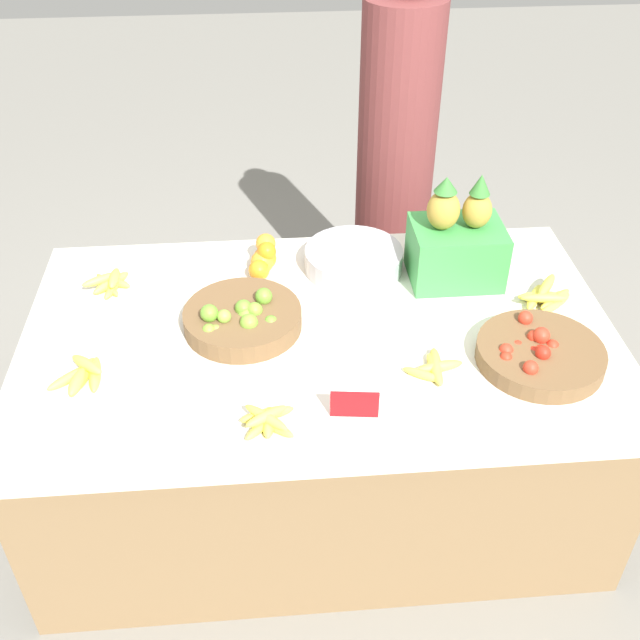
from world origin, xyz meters
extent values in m
plane|color=gray|center=(0.00, 0.00, 0.00)|extent=(12.00, 12.00, 0.00)
cube|color=olive|center=(0.00, 0.00, 0.32)|extent=(1.77, 1.10, 0.65)
cube|color=silver|center=(0.00, 0.00, 0.65)|extent=(1.84, 1.14, 0.01)
cylinder|color=brown|center=(-0.24, 0.05, 0.69)|extent=(0.37, 0.37, 0.06)
sphere|color=#89BC42|center=(-0.32, -0.03, 0.70)|extent=(0.04, 0.04, 0.04)
sphere|color=#7AB238|center=(-0.20, 0.04, 0.72)|extent=(0.05, 0.05, 0.05)
sphere|color=#89BC42|center=(-0.30, 0.03, 0.68)|extent=(0.04, 0.04, 0.04)
sphere|color=#6BA333|center=(-0.17, 0.10, 0.74)|extent=(0.05, 0.05, 0.05)
sphere|color=#7AB238|center=(-0.30, 0.06, 0.69)|extent=(0.04, 0.04, 0.04)
sphere|color=#7AB238|center=(-0.34, -0.03, 0.71)|extent=(0.04, 0.04, 0.04)
sphere|color=#7AB238|center=(-0.15, -0.03, 0.68)|extent=(0.04, 0.04, 0.04)
sphere|color=#6BA333|center=(-0.33, 0.02, 0.74)|extent=(0.06, 0.06, 0.06)
sphere|color=#89BC42|center=(-0.29, 0.01, 0.73)|extent=(0.04, 0.04, 0.04)
sphere|color=#7AB238|center=(-0.22, -0.01, 0.70)|extent=(0.05, 0.05, 0.05)
sphere|color=#7AB238|center=(-0.24, 0.05, 0.71)|extent=(0.04, 0.04, 0.04)
sphere|color=#7AB238|center=(-0.22, -0.02, 0.72)|extent=(0.06, 0.06, 0.06)
sphere|color=#6BA333|center=(-0.23, 0.05, 0.73)|extent=(0.05, 0.05, 0.05)
sphere|color=#6BA333|center=(-0.15, 0.00, 0.71)|extent=(0.04, 0.04, 0.04)
sphere|color=#7AB238|center=(-0.23, 0.04, 0.71)|extent=(0.05, 0.05, 0.05)
sphere|color=#7AB238|center=(-0.23, 0.00, 0.70)|extent=(0.05, 0.05, 0.05)
cylinder|color=brown|center=(0.63, -0.19, 0.68)|extent=(0.37, 0.37, 0.05)
sphere|color=red|center=(0.61, -0.19, 0.70)|extent=(0.04, 0.04, 0.04)
sphere|color=red|center=(0.52, -0.22, 0.71)|extent=(0.04, 0.04, 0.04)
sphere|color=red|center=(0.57, -0.16, 0.69)|extent=(0.05, 0.05, 0.05)
sphere|color=red|center=(0.67, -0.18, 0.70)|extent=(0.04, 0.04, 0.04)
sphere|color=red|center=(0.62, -0.14, 0.71)|extent=(0.04, 0.04, 0.04)
sphere|color=red|center=(0.63, -0.19, 0.69)|extent=(0.05, 0.05, 0.05)
sphere|color=red|center=(0.57, -0.28, 0.72)|extent=(0.04, 0.04, 0.04)
sphere|color=red|center=(0.53, -0.19, 0.71)|extent=(0.04, 0.04, 0.04)
sphere|color=red|center=(0.76, -0.22, 0.68)|extent=(0.04, 0.04, 0.04)
sphere|color=red|center=(0.64, -0.15, 0.73)|extent=(0.05, 0.05, 0.05)
sphere|color=red|center=(0.62, -0.23, 0.72)|extent=(0.04, 0.04, 0.04)
sphere|color=red|center=(0.62, -0.06, 0.72)|extent=(0.05, 0.05, 0.05)
sphere|color=orange|center=(-0.17, 0.36, 0.70)|extent=(0.08, 0.08, 0.08)
sphere|color=orange|center=(-0.18, 0.37, 0.69)|extent=(0.06, 0.06, 0.06)
sphere|color=orange|center=(-0.16, 0.38, 0.70)|extent=(0.08, 0.08, 0.08)
sphere|color=orange|center=(-0.18, 0.31, 0.69)|extent=(0.07, 0.07, 0.07)
sphere|color=orange|center=(-0.15, 0.36, 0.74)|extent=(0.06, 0.06, 0.06)
sphere|color=orange|center=(-0.15, 0.41, 0.74)|extent=(0.07, 0.07, 0.07)
cylinder|color=#B7B7BF|center=(0.15, 0.35, 0.70)|extent=(0.34, 0.34, 0.08)
cube|color=red|center=(0.06, -0.37, 0.70)|extent=(0.13, 0.02, 0.09)
cube|color=green|center=(0.48, 0.27, 0.76)|extent=(0.30, 0.23, 0.20)
ellipsoid|color=#B28E38|center=(0.42, 0.27, 0.92)|extent=(0.11, 0.11, 0.13)
cone|color=#387A33|center=(0.42, 0.27, 1.01)|extent=(0.07, 0.07, 0.05)
ellipsoid|color=#B28E38|center=(0.53, 0.27, 0.91)|extent=(0.10, 0.10, 0.12)
cone|color=#387A33|center=(0.53, 0.27, 1.01)|extent=(0.07, 0.07, 0.07)
ellipsoid|color=#EFDB4C|center=(-0.69, -0.15, 0.67)|extent=(0.05, 0.14, 0.03)
ellipsoid|color=#EFDB4C|center=(-0.73, -0.16, 0.67)|extent=(0.13, 0.12, 0.03)
ellipsoid|color=#EFDB4C|center=(-0.66, -0.16, 0.67)|extent=(0.05, 0.15, 0.03)
ellipsoid|color=#EFDB4C|center=(-0.68, -0.14, 0.70)|extent=(0.11, 0.11, 0.03)
ellipsoid|color=#EFDB4C|center=(-0.69, -0.22, 0.70)|extent=(0.05, 0.11, 0.03)
ellipsoid|color=#EFDB4C|center=(-0.69, 0.30, 0.67)|extent=(0.11, 0.15, 0.03)
ellipsoid|color=#EFDB4C|center=(-0.68, 0.31, 0.67)|extent=(0.12, 0.14, 0.03)
ellipsoid|color=#EFDB4C|center=(-0.67, 0.32, 0.67)|extent=(0.13, 0.09, 0.03)
ellipsoid|color=#EFDB4C|center=(-0.67, 0.28, 0.67)|extent=(0.06, 0.12, 0.03)
ellipsoid|color=#EFDB4C|center=(-0.68, 0.31, 0.67)|extent=(0.06, 0.12, 0.04)
ellipsoid|color=#EFDB4C|center=(-0.70, 0.30, 0.70)|extent=(0.13, 0.09, 0.03)
ellipsoid|color=#EFDB4C|center=(-0.66, 0.30, 0.70)|extent=(0.04, 0.11, 0.03)
ellipsoid|color=#EFDB4C|center=(0.31, -0.22, 0.67)|extent=(0.04, 0.14, 0.03)
ellipsoid|color=#EFDB4C|center=(0.27, -0.23, 0.67)|extent=(0.11, 0.08, 0.03)
ellipsoid|color=#EFDB4C|center=(0.32, -0.19, 0.67)|extent=(0.05, 0.14, 0.03)
ellipsoid|color=#EFDB4C|center=(0.33, -0.21, 0.67)|extent=(0.15, 0.06, 0.03)
ellipsoid|color=#EFDB4C|center=(-0.17, -0.39, 0.67)|extent=(0.04, 0.12, 0.03)
ellipsoid|color=#EFDB4C|center=(-0.19, -0.40, 0.67)|extent=(0.10, 0.11, 0.03)
ellipsoid|color=#EFDB4C|center=(-0.16, -0.40, 0.67)|extent=(0.12, 0.11, 0.03)
ellipsoid|color=#EFDB4C|center=(-0.17, -0.36, 0.67)|extent=(0.15, 0.07, 0.03)
ellipsoid|color=#EFDB4C|center=(-0.18, -0.39, 0.69)|extent=(0.13, 0.12, 0.03)
ellipsoid|color=#EFDB4C|center=(-0.17, -0.39, 0.70)|extent=(0.12, 0.09, 0.03)
ellipsoid|color=#EFDB4C|center=(0.77, 0.08, 0.67)|extent=(0.13, 0.10, 0.03)
ellipsoid|color=#EFDB4C|center=(0.71, 0.11, 0.67)|extent=(0.11, 0.15, 0.03)
ellipsoid|color=#EFDB4C|center=(0.78, 0.09, 0.67)|extent=(0.13, 0.12, 0.03)
ellipsoid|color=#EFDB4C|center=(0.76, 0.06, 0.67)|extent=(0.14, 0.11, 0.03)
ellipsoid|color=#EFDB4C|center=(0.74, 0.11, 0.67)|extent=(0.16, 0.04, 0.03)
ellipsoid|color=#EFDB4C|center=(0.73, 0.07, 0.70)|extent=(0.16, 0.04, 0.03)
ellipsoid|color=#EFDB4C|center=(0.76, 0.13, 0.70)|extent=(0.11, 0.14, 0.03)
cylinder|color=brown|center=(0.38, 0.92, 0.70)|extent=(0.31, 0.31, 1.41)
camera|label=1|loc=(-0.15, -1.81, 2.10)|focal=42.00mm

